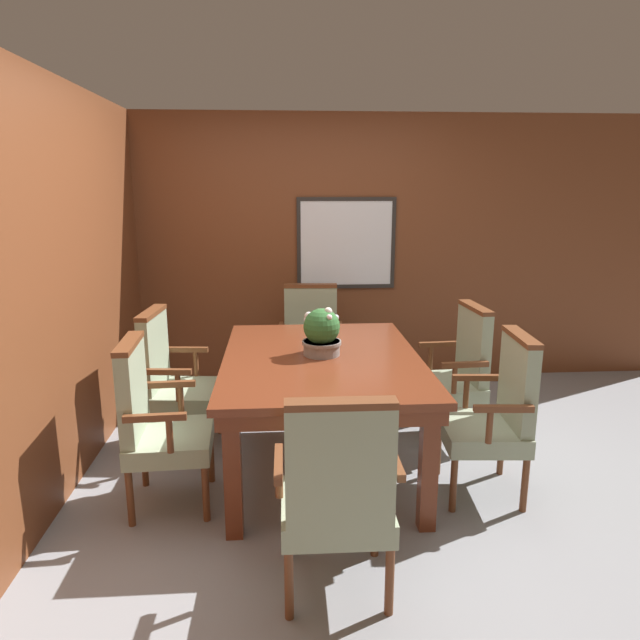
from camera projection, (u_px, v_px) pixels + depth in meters
name	position (u px, v px, depth m)	size (l,w,h in m)	color
ground_plane	(327.00, 477.00, 3.65)	(14.00, 14.00, 0.00)	gray
wall_back	(311.00, 251.00, 5.26)	(7.20, 0.08, 2.45)	brown
wall_left	(50.00, 292.00, 3.26)	(0.06, 7.20, 2.45)	brown
dining_table	(322.00, 370.00, 3.64)	(1.24, 1.70, 0.76)	maroon
chair_head_far	(311.00, 340.00, 4.90)	(0.56, 0.49, 0.99)	brown
chair_right_near	(496.00, 412.00, 3.36)	(0.50, 0.57, 0.99)	brown
chair_right_far	(457.00, 370.00, 4.12)	(0.50, 0.57, 0.99)	brown
chair_left_near	(155.00, 420.00, 3.24)	(0.49, 0.56, 0.99)	brown
chair_head_near	(338.00, 493.00, 2.48)	(0.55, 0.47, 0.99)	brown
chair_left_far	(171.00, 377.00, 3.97)	(0.51, 0.57, 0.99)	brown
potted_plant	(322.00, 333.00, 3.62)	(0.25, 0.25, 0.31)	gray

